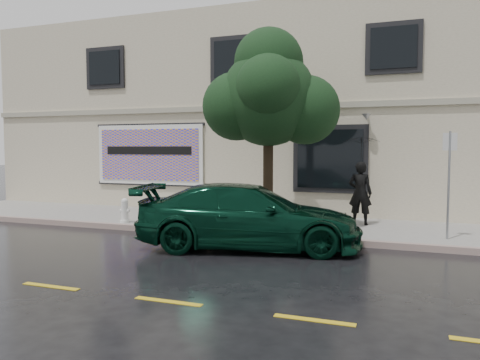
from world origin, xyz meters
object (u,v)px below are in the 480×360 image
(car, at_px, (249,216))
(pedestrian, at_px, (360,193))
(fire_hydrant, at_px, (125,211))
(street_tree, at_px, (268,99))

(car, xyz_separation_m, pedestrian, (2.14, 3.32, 0.29))
(car, bearing_deg, fire_hydrant, 59.57)
(fire_hydrant, bearing_deg, pedestrian, 41.55)
(street_tree, xyz_separation_m, fire_hydrant, (-4.17, -0.40, -3.07))
(car, xyz_separation_m, fire_hydrant, (-4.23, 1.35, -0.25))
(car, height_order, pedestrian, pedestrian)
(street_tree, bearing_deg, fire_hydrant, -174.51)
(street_tree, distance_m, fire_hydrant, 5.19)
(car, distance_m, street_tree, 3.32)
(street_tree, bearing_deg, car, -87.83)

